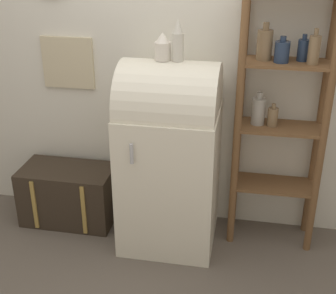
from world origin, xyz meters
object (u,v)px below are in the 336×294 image
Objects in this scene: suitcase_trunk at (69,194)px; vase_left at (163,47)px; refrigerator at (170,153)px; vase_center at (178,41)px.

vase_left reaches higher than suitcase_trunk.
vase_left is (-0.05, 0.01, 0.73)m from refrigerator.
vase_center reaches higher than vase_left.
suitcase_trunk is 4.05× the size of vase_left.
vase_center is (0.10, -0.00, 0.04)m from vase_left.
vase_center reaches higher than refrigerator.
suitcase_trunk is at bearing 174.79° from vase_left.
refrigerator is 0.73m from vase_left.
vase_center reaches higher than suitcase_trunk.
vase_left is at bearing 165.38° from refrigerator.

